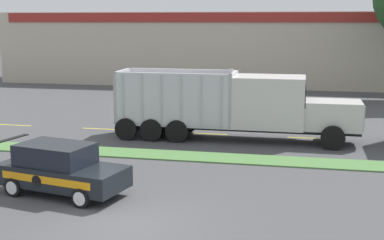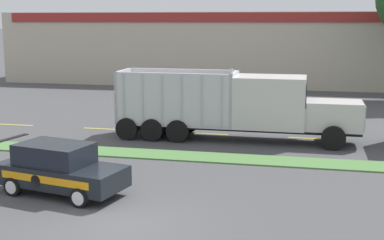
% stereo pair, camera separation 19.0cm
% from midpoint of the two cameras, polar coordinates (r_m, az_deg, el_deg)
% --- Properties ---
extents(ground_plane, '(600.00, 600.00, 0.00)m').
position_cam_midpoint_polar(ground_plane, '(15.53, -7.42, -10.98)').
color(ground_plane, '#474749').
extents(grass_verge, '(120.00, 1.56, 0.06)m').
position_cam_midpoint_polar(grass_verge, '(22.63, -0.72, -3.86)').
color(grass_verge, '#517F42').
rests_on(grass_verge, ground_plane).
extents(centre_line_2, '(2.40, 0.14, 0.01)m').
position_cam_midpoint_polar(centre_line_2, '(31.06, -18.39, -0.47)').
color(centre_line_2, yellow).
rests_on(centre_line_2, ground_plane).
extents(centre_line_3, '(2.40, 0.14, 0.01)m').
position_cam_midpoint_polar(centre_line_3, '(28.69, -9.08, -0.94)').
color(centre_line_3, yellow).
rests_on(centre_line_3, ground_plane).
extents(centre_line_4, '(2.40, 0.14, 0.01)m').
position_cam_midpoint_polar(centre_line_4, '(27.19, 1.57, -1.44)').
color(centre_line_4, yellow).
rests_on(centre_line_4, ground_plane).
extents(centre_line_5, '(2.40, 0.14, 0.01)m').
position_cam_midpoint_polar(centre_line_5, '(26.73, 13.02, -1.93)').
color(centre_line_5, yellow).
rests_on(centre_line_5, ground_plane).
extents(dump_truck_mid, '(11.57, 2.59, 3.49)m').
position_cam_midpoint_polar(dump_truck_mid, '(25.49, 6.76, 1.33)').
color(dump_truck_mid, black).
rests_on(dump_truck_mid, ground_plane).
extents(rally_car, '(4.58, 2.66, 1.72)m').
position_cam_midpoint_polar(rally_car, '(18.26, -13.66, -5.04)').
color(rally_car, black).
rests_on(rally_car, ground_plane).
extents(store_building_backdrop, '(42.40, 12.10, 6.34)m').
position_cam_midpoint_polar(store_building_backdrop, '(50.76, 5.52, 7.75)').
color(store_building_backdrop, '#BCB29E').
rests_on(store_building_backdrop, ground_plane).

